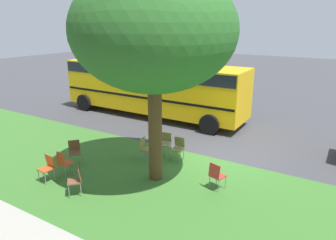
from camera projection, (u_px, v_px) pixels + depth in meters
The scene contains 12 objects.
ground at pixel (219, 157), 12.05m from camera, with size 80.00×80.00×0.00m, color #424247.
grass_verge at pixel (178, 194), 9.44m from camera, with size 48.00×6.00×0.01m, color #3D752D.
street_tree at pixel (154, 32), 9.00m from camera, with size 4.88×4.88×6.55m.
chair_0 at pixel (216, 174), 9.55m from camera, with size 0.52×0.52×0.88m.
chair_1 at pixel (178, 147), 11.65m from camera, with size 0.45×0.46×0.88m.
chair_2 at pixel (47, 166), 10.09m from camera, with size 0.45×0.45×0.88m.
chair_3 at pixel (74, 150), 11.35m from camera, with size 0.59×0.59×0.88m.
chair_4 at pixel (145, 147), 11.64m from camera, with size 0.48×0.48×0.88m.
chair_5 at pixel (166, 142), 12.14m from camera, with size 0.48×0.48×0.88m.
chair_6 at pixel (77, 179), 9.28m from camera, with size 0.59×0.59×0.88m.
chair_7 at pixel (64, 162), 10.40m from camera, with size 0.45×0.45×0.88m.
school_bus at pixel (152, 84), 16.95m from camera, with size 10.40×2.80×2.88m.
Camera 1 is at (-4.02, 10.50, 4.98)m, focal length 33.16 mm.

